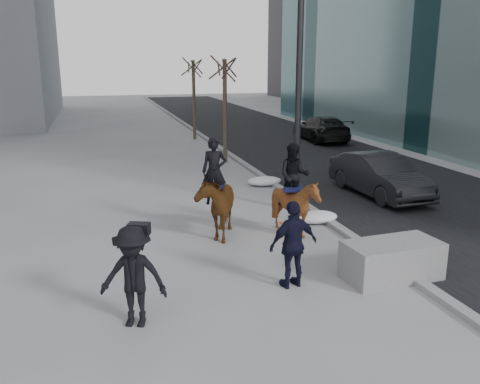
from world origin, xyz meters
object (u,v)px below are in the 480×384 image
object	(u,v)px
car_near	(379,175)
mounted_right	(295,200)
mounted_left	(216,200)
planter	(392,260)

from	to	relation	value
car_near	mounted_right	world-z (taller)	mounted_right
car_near	mounted_left	size ratio (longest dim) A/B	1.69
mounted_right	car_near	bearing A→B (deg)	35.30
mounted_left	mounted_right	size ratio (longest dim) A/B	1.06
planter	car_near	xyz separation A→B (m)	(3.24, 5.97, 0.31)
planter	mounted_left	world-z (taller)	mounted_left
mounted_left	car_near	bearing A→B (deg)	21.08
car_near	mounted_left	distance (m)	6.53
planter	mounted_right	distance (m)	3.20
planter	car_near	bearing A→B (deg)	61.50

